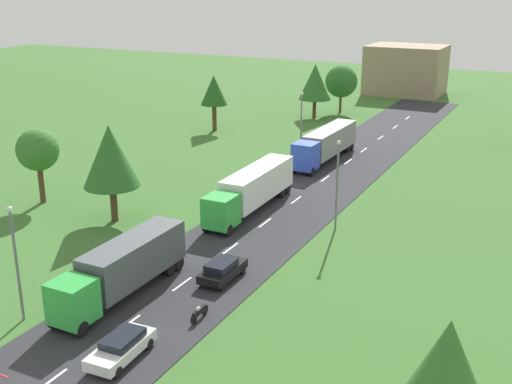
{
  "coord_description": "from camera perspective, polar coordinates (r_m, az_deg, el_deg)",
  "views": [
    {
      "loc": [
        22.99,
        -18.71,
        20.49
      ],
      "look_at": [
        -1.62,
        29.99,
        2.27
      ],
      "focal_mm": 44.85,
      "sensor_mm": 36.0,
      "label": 1
    }
  ],
  "objects": [
    {
      "name": "lamppost_third",
      "position": [
        76.87,
        4.06,
        6.34
      ],
      "size": [
        0.36,
        0.36,
        7.86
      ],
      "color": "slate",
      "rests_on": "ground"
    },
    {
      "name": "car_second",
      "position": [
        45.88,
        -3.02,
        -6.93
      ],
      "size": [
        1.9,
        4.23,
        1.46
      ],
      "color": "black",
      "rests_on": "road"
    },
    {
      "name": "tree_lime",
      "position": [
        90.37,
        -3.78,
        9.0
      ],
      "size": [
        3.74,
        3.74,
        7.83
      ],
      "color": "#513823",
      "rests_on": "ground"
    },
    {
      "name": "truck_lead",
      "position": [
        44.13,
        -11.75,
        -6.53
      ],
      "size": [
        2.53,
        11.81,
        3.64
      ],
      "color": "green",
      "rests_on": "road"
    },
    {
      "name": "tree_oak",
      "position": [
        63.63,
        -18.89,
        3.54
      ],
      "size": [
        4.01,
        4.01,
        7.24
      ],
      "color": "#513823",
      "rests_on": "ground"
    },
    {
      "name": "tree_elm",
      "position": [
        25.57,
        16.47,
        -16.13
      ],
      "size": [
        4.82,
        4.82,
        8.97
      ],
      "color": "#513823",
      "rests_on": "ground"
    },
    {
      "name": "truck_third",
      "position": [
        75.73,
        6.25,
        4.36
      ],
      "size": [
        2.75,
        14.28,
        3.64
      ],
      "color": "blue",
      "rests_on": "road"
    },
    {
      "name": "tree_ash",
      "position": [
        99.29,
        5.29,
        9.74
      ],
      "size": [
        4.89,
        4.89,
        8.26
      ],
      "color": "#513823",
      "rests_on": "ground"
    },
    {
      "name": "motorcycle_courier",
      "position": [
        41.14,
        -5.08,
        -10.62
      ],
      "size": [
        0.28,
        1.94,
        0.91
      ],
      "color": "black",
      "rests_on": "road"
    },
    {
      "name": "lamppost_second",
      "position": [
        54.04,
        7.26,
        1.02
      ],
      "size": [
        0.36,
        0.36,
        7.89
      ],
      "color": "slate",
      "rests_on": "ground"
    },
    {
      "name": "road",
      "position": [
        53.05,
        -1.12,
        -4.22
      ],
      "size": [
        10.0,
        140.0,
        0.06
      ],
      "primitive_type": "cube",
      "color": "#2B2B30",
      "rests_on": "ground"
    },
    {
      "name": "tree_birch",
      "position": [
        104.12,
        7.61,
        9.74
      ],
      "size": [
        5.1,
        5.1,
        7.54
      ],
      "color": "#513823",
      "rests_on": "ground"
    },
    {
      "name": "lamppost_lead",
      "position": [
        41.98,
        -20.63,
        -5.5
      ],
      "size": [
        0.36,
        0.36,
        7.62
      ],
      "color": "slate",
      "rests_on": "ground"
    },
    {
      "name": "car_lead",
      "position": [
        37.79,
        -11.92,
        -13.34
      ],
      "size": [
        2.09,
        4.62,
        1.42
      ],
      "color": "white",
      "rests_on": "road"
    },
    {
      "name": "truck_second",
      "position": [
        58.85,
        -0.38,
        0.32
      ],
      "size": [
        2.66,
        14.04,
        3.69
      ],
      "color": "green",
      "rests_on": "road"
    },
    {
      "name": "tree_pine",
      "position": [
        56.69,
        -12.86,
        3.11
      ],
      "size": [
        4.95,
        4.95,
        8.69
      ],
      "color": "#513823",
      "rests_on": "ground"
    },
    {
      "name": "lane_marking_centre",
      "position": [
        49.0,
        -3.9,
        -6.21
      ],
      "size": [
        0.16,
        119.71,
        0.01
      ],
      "color": "white",
      "rests_on": "road"
    },
    {
      "name": "distant_building",
      "position": [
        124.05,
        13.22,
        10.56
      ],
      "size": [
        13.68,
        10.67,
        8.9
      ],
      "primitive_type": "cube",
      "color": "#9E846B",
      "rests_on": "ground"
    }
  ]
}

